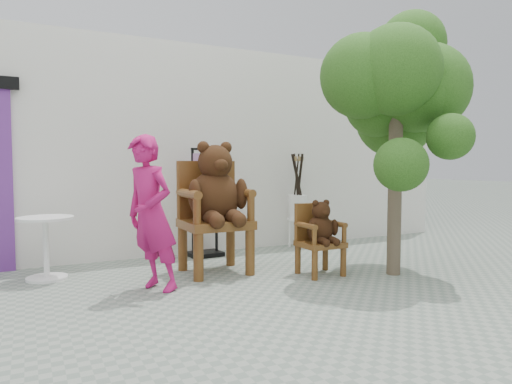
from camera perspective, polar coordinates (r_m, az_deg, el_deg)
ground_plane at (r=4.47m, az=4.89°, el=-13.29°), size 60.00×60.00×0.00m
back_wall at (r=7.11m, az=-8.30°, el=5.14°), size 9.00×1.00×3.00m
chair_big at (r=5.43m, az=-5.20°, el=-0.73°), size 0.76×0.82×1.56m
chair_small at (r=5.38m, az=7.94°, el=-4.79°), size 0.47×0.47×0.88m
person at (r=4.68m, az=-12.89°, el=-2.75°), size 0.61×0.69×1.58m
cafe_table at (r=5.63m, az=-24.78°, el=-5.51°), size 0.60×0.60×0.70m
display_stand at (r=6.42m, az=-6.40°, el=-2.84°), size 0.48×0.39×1.51m
stool_bucket at (r=7.09m, az=5.21°, el=-1.77°), size 0.32×0.32×1.45m
tree at (r=5.76m, az=17.63°, el=12.11°), size 1.86×1.78×3.21m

